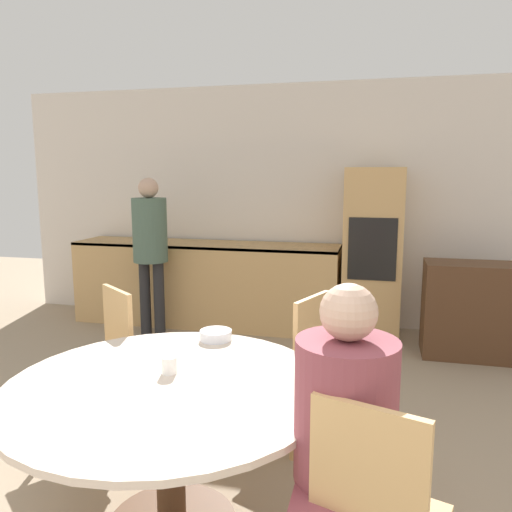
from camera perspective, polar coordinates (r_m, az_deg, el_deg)
The scene contains 11 objects.
wall_back at distance 5.50m, azimuth 5.49°, elevation 5.70°, with size 6.66×0.05×2.60m.
kitchen_counter at distance 5.53m, azimuth -5.76°, elevation -3.01°, with size 2.91×0.60×0.90m.
oven_unit at distance 5.16m, azimuth 13.16°, elevation 0.29°, with size 0.57×0.59×1.71m.
sideboard at distance 4.94m, azimuth 24.62°, elevation -5.73°, with size 1.05×0.45×0.86m.
dining_table at distance 2.39m, azimuth -9.92°, elevation -17.93°, with size 1.45×1.45×0.73m.
chair_far_left at distance 3.27m, azimuth -16.85°, elevation -11.03°, with size 0.56×0.56×0.95m.
chair_far_right at distance 3.07m, azimuth 4.79°, elevation -12.00°, with size 0.52×0.52×0.95m.
person_seated at distance 1.89m, azimuth 10.07°, elevation -19.54°, with size 0.36×0.44×1.28m.
person_standing at distance 5.13m, azimuth -12.01°, elevation 1.86°, with size 0.35×0.35×1.61m.
cup at distance 2.40m, azimuth -9.88°, elevation -12.18°, with size 0.07×0.07×0.08m.
bowl_near at distance 2.83m, azimuth -4.61°, elevation -8.99°, with size 0.18×0.18×0.05m.
Camera 1 is at (0.80, -0.41, 1.64)m, focal length 35.00 mm.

